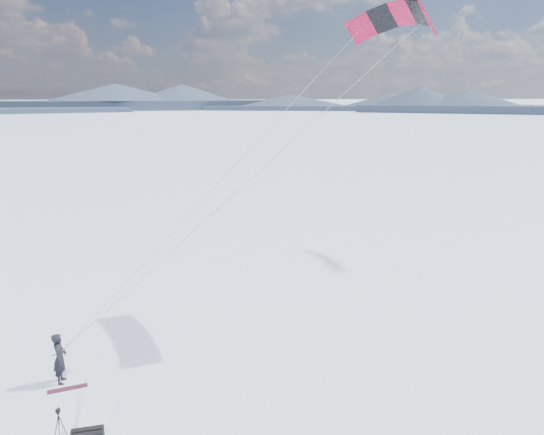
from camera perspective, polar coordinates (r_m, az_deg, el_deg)
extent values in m
cube|color=#1C2637|center=(330.11, 22.93, 10.74)|extent=(150.19, 119.71, 3.79)
cone|color=#1C2637|center=(330.07, 22.96, 11.06)|extent=(88.58, 88.58, 8.00)
cube|color=#1C2637|center=(333.35, 4.33, 11.73)|extent=(156.46, 80.45, 3.79)
cone|color=#1C2637|center=(333.30, 4.34, 12.06)|extent=(77.75, 77.75, 8.00)
cube|color=#1C2637|center=(335.19, -14.17, 11.38)|extent=(153.20, 57.23, 3.79)
cone|color=#1C2637|center=(335.15, -14.19, 11.71)|extent=(69.07, 69.07, 8.00)
cube|color=#B1C0E3|center=(20.99, -20.86, -17.54)|extent=(11.66, 3.07, 0.01)
imported|color=black|center=(21.99, -21.64, -16.13)|extent=(0.48, 0.71, 1.94)
cube|color=maroon|center=(21.46, -21.13, -16.79)|extent=(1.40, 0.58, 0.04)
cylinder|color=black|center=(18.21, -21.31, -20.65)|extent=(0.37, 0.08, 1.12)
cylinder|color=black|center=(18.41, -21.94, -20.30)|extent=(0.16, 0.35, 1.12)
cylinder|color=black|center=(18.18, -22.29, -20.80)|extent=(0.25, 0.31, 1.12)
cylinder|color=black|center=(18.06, -21.96, -19.53)|extent=(0.03, 0.03, 0.33)
cube|color=black|center=(17.94, -22.03, -18.94)|extent=(0.08, 0.08, 0.05)
cube|color=black|center=(17.90, -22.05, -18.71)|extent=(0.13, 0.10, 0.09)
cylinder|color=black|center=(17.97, -21.99, -18.57)|extent=(0.07, 0.09, 0.07)
cylinder|color=black|center=(18.36, -19.30, -20.78)|extent=(0.93, 0.18, 0.09)
cube|color=#B91038|center=(23.97, 16.36, 19.94)|extent=(1.03, 1.37, 1.46)
cube|color=black|center=(25.03, 15.43, 20.50)|extent=(0.92, 1.43, 1.25)
cube|color=#B91038|center=(25.99, 13.82, 20.57)|extent=(1.21, 1.41, 1.01)
cube|color=black|center=(26.76, 11.79, 20.18)|extent=(1.45, 1.27, 1.25)
cube|color=#B91038|center=(27.24, 9.59, 19.41)|extent=(1.62, 1.02, 1.46)
cylinder|color=gray|center=(20.57, -2.01, 4.43)|extent=(14.77, 3.06, 12.33)
cylinder|color=gray|center=(22.51, -4.49, 5.16)|extent=(13.30, 7.14, 12.33)
cylinder|color=black|center=(21.47, -21.90, -13.46)|extent=(0.53, 0.22, 0.03)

